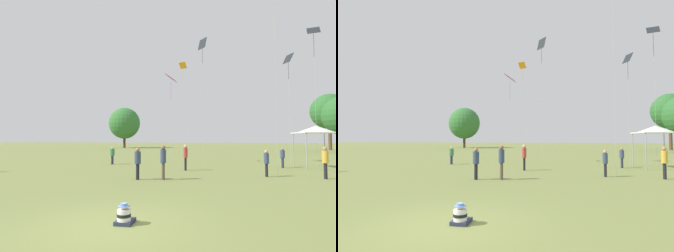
{
  "view_description": "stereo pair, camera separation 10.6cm",
  "coord_description": "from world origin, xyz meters",
  "views": [
    {
      "loc": [
        3.05,
        -6.09,
        2.2
      ],
      "look_at": [
        0.09,
        5.92,
        2.82
      ],
      "focal_mm": 28.0,
      "sensor_mm": 36.0,
      "label": 1
    },
    {
      "loc": [
        3.16,
        -6.06,
        2.2
      ],
      "look_at": [
        0.09,
        5.92,
        2.82
      ],
      "focal_mm": 28.0,
      "sensor_mm": 36.0,
      "label": 2
    }
  ],
  "objects": [
    {
      "name": "ground_plane",
      "position": [
        0.0,
        0.0,
        0.0
      ],
      "size": [
        300.0,
        300.0,
        0.0
      ],
      "primitive_type": "plane",
      "color": "olive"
    },
    {
      "name": "seated_toddler",
      "position": [
        0.31,
        0.32,
        0.22
      ],
      "size": [
        0.47,
        0.57,
        0.56
      ],
      "rotation": [
        0.0,
        0.0,
        0.06
      ],
      "color": "#282D47",
      "rests_on": "ground"
    },
    {
      "name": "person_standing_0",
      "position": [
        -0.62,
        7.73,
        1.14
      ],
      "size": [
        0.32,
        0.32,
        1.86
      ],
      "rotation": [
        0.0,
        0.0,
        4.74
      ],
      "color": "brown",
      "rests_on": "ground"
    },
    {
      "name": "person_standing_1",
      "position": [
        6.76,
        15.54,
        0.91
      ],
      "size": [
        0.38,
        0.38,
        1.54
      ],
      "rotation": [
        0.0,
        0.0,
        3.32
      ],
      "color": "#282D42",
      "rests_on": "ground"
    },
    {
      "name": "person_standing_3",
      "position": [
        8.02,
        10.1,
        1.08
      ],
      "size": [
        0.37,
        0.37,
        1.79
      ],
      "rotation": [
        0.0,
        0.0,
        0.16
      ],
      "color": "black",
      "rests_on": "ground"
    },
    {
      "name": "person_standing_4",
      "position": [
        -1.98,
        7.41,
        1.04
      ],
      "size": [
        0.43,
        0.43,
        1.73
      ],
      "rotation": [
        0.0,
        0.0,
        1.87
      ],
      "color": "black",
      "rests_on": "ground"
    },
    {
      "name": "person_standing_5",
      "position": [
        -0.18,
        12.19,
        1.12
      ],
      "size": [
        0.39,
        0.39,
        1.82
      ],
      "rotation": [
        0.0,
        0.0,
        5.11
      ],
      "color": "black",
      "rests_on": "ground"
    },
    {
      "name": "person_standing_6",
      "position": [
        -7.18,
        15.06,
        0.89
      ],
      "size": [
        0.54,
        0.54,
        1.53
      ],
      "rotation": [
        0.0,
        0.0,
        3.72
      ],
      "color": "#282D42",
      "rests_on": "ground"
    },
    {
      "name": "person_standing_7",
      "position": [
        4.97,
        10.28,
        0.94
      ],
      "size": [
        0.4,
        0.4,
        1.56
      ],
      "rotation": [
        0.0,
        0.0,
        3.78
      ],
      "color": "black",
      "rests_on": "ground"
    },
    {
      "name": "canopy_tent",
      "position": [
        9.21,
        15.94,
        2.9
      ],
      "size": [
        3.08,
        3.08,
        3.21
      ],
      "rotation": [
        0.0,
        0.0,
        0.16
      ],
      "color": "white",
      "rests_on": "ground"
    },
    {
      "name": "kite_0",
      "position": [
        7.79,
        17.94,
        8.82
      ],
      "size": [
        0.82,
        1.0,
        9.54
      ],
      "rotation": [
        0.0,
        0.0,
        4.42
      ],
      "color": "#1E2328",
      "rests_on": "ground"
    },
    {
      "name": "kite_2",
      "position": [
        -2.51,
        23.76,
        10.36
      ],
      "size": [
        0.96,
        0.79,
        11.17
      ],
      "rotation": [
        0.0,
        0.0,
        2.05
      ],
      "color": "orange",
      "rests_on": "ground"
    },
    {
      "name": "kite_3",
      "position": [
        0.41,
        18.11,
        10.81
      ],
      "size": [
        0.94,
        0.95,
        11.66
      ],
      "rotation": [
        0.0,
        0.0,
        4.7
      ],
      "color": "#1E2328",
      "rests_on": "ground"
    },
    {
      "name": "kite_4",
      "position": [
        -2.61,
        18.0,
        7.9
      ],
      "size": [
        1.02,
        1.25,
        8.43
      ],
      "rotation": [
        0.0,
        0.0,
        0.81
      ],
      "color": "#B738C6",
      "rests_on": "ground"
    },
    {
      "name": "kite_5",
      "position": [
        9.73,
        17.65,
        10.89
      ],
      "size": [
        1.06,
        0.82,
        11.66
      ],
      "rotation": [
        0.0,
        0.0,
        5.35
      ],
      "color": "#1E2328",
      "rests_on": "ground"
    },
    {
      "name": "distant_tree_0",
      "position": [
        22.09,
        52.75,
        7.77
      ],
      "size": [
        7.08,
        7.08,
        11.34
      ],
      "color": "brown",
      "rests_on": "ground"
    },
    {
      "name": "distant_tree_1",
      "position": [
        -23.48,
        55.49,
        6.21
      ],
      "size": [
        7.86,
        7.86,
        10.15
      ],
      "color": "#473323",
      "rests_on": "ground"
    }
  ]
}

